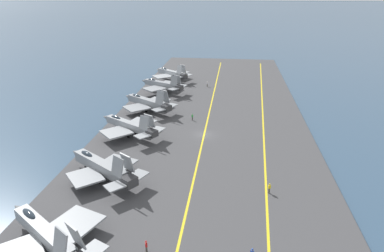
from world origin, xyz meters
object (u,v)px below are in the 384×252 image
crew_yellow_vest (269,188)px  crew_white_vest (207,84)px  parked_jet_second (102,166)px  parked_jet_fourth (147,102)px  parked_jet_sixth (171,73)px  parked_jet_third (129,125)px  parked_jet_fifth (162,84)px  crew_red_vest (146,246)px  parked_jet_nearest (46,234)px  crew_green_vest (192,117)px

crew_yellow_vest → crew_white_vest: (61.65, 14.82, 0.05)m
parked_jet_second → parked_jet_fourth: parked_jet_fourth is taller
crew_white_vest → parked_jet_sixth: bearing=63.0°
crew_yellow_vest → parked_jet_third: bearing=55.6°
parked_jet_fifth → parked_jet_sixth: (15.42, -0.09, -0.03)m
crew_yellow_vest → crew_red_vest: crew_yellow_vest is taller
parked_jet_nearest → crew_red_vest: size_ratio=9.86×
parked_jet_fifth → crew_red_vest: (-67.86, -12.18, -1.71)m
parked_jet_fourth → crew_yellow_vest: parked_jet_fourth is taller
parked_jet_second → crew_red_vest: size_ratio=9.97×
parked_jet_second → parked_jet_fourth: 34.80m
parked_jet_second → crew_yellow_vest: size_ratio=9.40×
parked_jet_fifth → crew_yellow_vest: 59.90m
parked_jet_second → parked_jet_sixth: 67.30m
crew_red_vest → parked_jet_fourth: bearing=13.8°
parked_jet_fourth → crew_yellow_vest: bearing=-141.6°
parked_jet_fourth → crew_green_vest: parked_jet_fourth is taller
parked_jet_nearest → crew_red_vest: 12.13m
parked_jet_third → parked_jet_fourth: 16.44m
crew_red_vest → parked_jet_fifth: bearing=10.2°
crew_red_vest → crew_white_vest: 76.61m
parked_jet_third → crew_yellow_vest: parked_jet_third is taller
parked_jet_sixth → crew_white_vest: (-6.68, -13.12, -1.58)m
parked_jet_fifth → crew_white_vest: bearing=-56.5°
crew_yellow_vest → crew_white_vest: 63.41m
parked_jet_second → parked_jet_fifth: size_ratio=1.04×
parked_jet_third → crew_white_vest: parked_jet_third is taller
crew_red_vest → parked_jet_second: bearing=35.9°
parked_jet_fifth → parked_jet_sixth: size_ratio=1.08×
crew_red_vest → crew_green_vest: 45.26m
parked_jet_second → crew_green_vest: (29.27, -11.59, -1.41)m
parked_jet_third → parked_jet_sixth: size_ratio=1.12×
parked_jet_fifth → crew_red_vest: parked_jet_fifth is taller
parked_jet_fifth → crew_green_vest: size_ratio=9.43×
crew_red_vest → crew_white_vest: size_ratio=0.89×
parked_jet_sixth → crew_yellow_vest: parked_jet_sixth is taller
parked_jet_fifth → crew_yellow_vest: size_ratio=9.03×
parked_jet_fifth → parked_jet_fourth: bearing=178.9°
crew_red_vest → crew_green_vest: bearing=-0.0°
parked_jet_sixth → parked_jet_nearest: bearing=-179.9°
parked_jet_sixth → crew_red_vest: bearing=-171.7°
parked_jet_fifth → crew_red_vest: bearing=-169.8°
parked_jet_nearest → crew_yellow_vest: (16.10, -27.85, -1.35)m
crew_yellow_vest → crew_green_vest: size_ratio=1.04×
parked_jet_third → crew_white_vest: bearing=-17.7°
crew_green_vest → parked_jet_second: bearing=158.4°
parked_jet_nearest → parked_jet_fourth: 51.93m
parked_jet_nearest → crew_white_vest: size_ratio=8.81×
parked_jet_second → parked_jet_fifth: parked_jet_second is taller
parked_jet_nearest → crew_yellow_vest: size_ratio=9.29×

